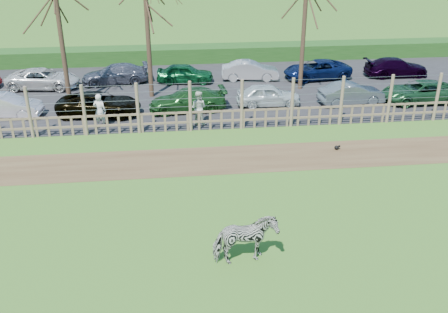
{
  "coord_description": "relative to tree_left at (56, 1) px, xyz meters",
  "views": [
    {
      "loc": [
        -0.97,
        -14.73,
        9.24
      ],
      "look_at": [
        1.0,
        2.5,
        1.1
      ],
      "focal_mm": 40.0,
      "sensor_mm": 36.0,
      "label": 1
    }
  ],
  "objects": [
    {
      "name": "car_2",
      "position": [
        1.84,
        -1.87,
        -4.98
      ],
      "size": [
        4.53,
        2.5,
        1.2
      ],
      "primitive_type": "imported",
      "rotation": [
        0.0,
        0.0,
        1.45
      ],
      "color": "black",
      "rests_on": "asphalt"
    },
    {
      "name": "crow",
      "position": [
        12.88,
        -7.53,
        -5.51
      ],
      "size": [
        0.27,
        0.2,
        0.22
      ],
      "color": "black",
      "rests_on": "ground"
    },
    {
      "name": "car_6",
      "position": [
        19.53,
        -1.78,
        -4.98
      ],
      "size": [
        4.36,
        2.07,
        1.2
      ],
      "primitive_type": "imported",
      "rotation": [
        0.0,
        0.0,
        4.73
      ],
      "color": "#22542D",
      "rests_on": "asphalt"
    },
    {
      "name": "car_13",
      "position": [
        20.44,
        3.44,
        -4.98
      ],
      "size": [
        4.14,
        1.69,
        1.2
      ],
      "primitive_type": "imported",
      "rotation": [
        0.0,
        0.0,
        1.57
      ],
      "color": "black",
      "rests_on": "asphalt"
    },
    {
      "name": "car_11",
      "position": [
        10.76,
        3.73,
        -4.98
      ],
      "size": [
        3.75,
        1.63,
        1.2
      ],
      "primitive_type": "imported",
      "rotation": [
        0.0,
        0.0,
        1.47
      ],
      "color": "beige",
      "rests_on": "asphalt"
    },
    {
      "name": "car_3",
      "position": [
        6.48,
        -1.71,
        -4.98
      ],
      "size": [
        4.26,
        2.02,
        1.2
      ],
      "primitive_type": "imported",
      "rotation": [
        0.0,
        0.0,
        4.8
      ],
      "color": "#215521",
      "rests_on": "asphalt"
    },
    {
      "name": "car_12",
      "position": [
        15.1,
        3.44,
        -4.98
      ],
      "size": [
        4.53,
        2.5,
        1.2
      ],
      "primitive_type": "imported",
      "rotation": [
        0.0,
        0.0,
        4.83
      ],
      "color": "#0B1843",
      "rests_on": "asphalt"
    },
    {
      "name": "car_10",
      "position": [
        6.57,
        3.55,
        -4.98
      ],
      "size": [
        3.65,
        1.78,
        1.2
      ],
      "primitive_type": "imported",
      "rotation": [
        0.0,
        0.0,
        1.47
      ],
      "color": "#0D5427",
      "rests_on": "asphalt"
    },
    {
      "name": "car_8",
      "position": [
        -2.08,
        3.32,
        -4.98
      ],
      "size": [
        4.51,
        2.46,
        1.2
      ],
      "primitive_type": "imported",
      "rotation": [
        0.0,
        0.0,
        1.46
      ],
      "color": "silver",
      "rests_on": "asphalt"
    },
    {
      "name": "visitor_b",
      "position": [
        6.92,
        -3.77,
        -4.71
      ],
      "size": [
        1.01,
        0.89,
        1.72
      ],
      "primitive_type": "imported",
      "rotation": [
        0.0,
        0.0,
        2.8
      ],
      "color": "beige",
      "rests_on": "asphalt"
    },
    {
      "name": "tree_right",
      "position": [
        13.5,
        1.5,
        -0.37
      ],
      "size": [
        4.8,
        4.8,
        7.35
      ],
      "color": "#3D2B1E",
      "rests_on": "ground"
    },
    {
      "name": "tree_mid",
      "position": [
        4.5,
        1.0,
        -0.75
      ],
      "size": [
        4.8,
        4.8,
        6.83
      ],
      "color": "#3D2B1E",
      "rests_on": "ground"
    },
    {
      "name": "car_4",
      "position": [
        10.95,
        -1.36,
        -4.98
      ],
      "size": [
        3.57,
        1.55,
        1.2
      ],
      "primitive_type": "imported",
      "rotation": [
        0.0,
        0.0,
        1.53
      ],
      "color": "white",
      "rests_on": "asphalt"
    },
    {
      "name": "car_1",
      "position": [
        -2.95,
        -1.59,
        -4.98
      ],
      "size": [
        3.74,
        1.59,
        1.2
      ],
      "primitive_type": "imported",
      "rotation": [
        0.0,
        0.0,
        1.48
      ],
      "color": "silver",
      "rests_on": "asphalt"
    },
    {
      "name": "fence",
      "position": [
        6.5,
        -4.5,
        -4.81
      ],
      "size": [
        30.16,
        0.16,
        2.5
      ],
      "color": "brown",
      "rests_on": "ground"
    },
    {
      "name": "visitor_a",
      "position": [
        2.1,
        -3.64,
        -4.71
      ],
      "size": [
        0.72,
        0.57,
        1.72
      ],
      "primitive_type": "imported",
      "rotation": [
        0.0,
        0.0,
        2.87
      ],
      "color": "silver",
      "rests_on": "asphalt"
    },
    {
      "name": "asphalt",
      "position": [
        6.5,
        2.0,
        -5.6
      ],
      "size": [
        44.0,
        13.0,
        0.04
      ],
      "primitive_type": "cube",
      "color": "#232326",
      "rests_on": "ground"
    },
    {
      "name": "zebra",
      "position": [
        7.53,
        -15.17,
        -4.83
      ],
      "size": [
        1.98,
        1.14,
        1.58
      ],
      "primitive_type": "imported",
      "rotation": [
        0.0,
        0.0,
        1.73
      ],
      "color": "gray",
      "rests_on": "ground"
    },
    {
      "name": "hedge",
      "position": [
        6.5,
        9.0,
        -5.07
      ],
      "size": [
        46.0,
        2.0,
        1.1
      ],
      "primitive_type": "cube",
      "color": "#1E4716",
      "rests_on": "ground"
    },
    {
      "name": "ground",
      "position": [
        6.5,
        -12.5,
        -5.62
      ],
      "size": [
        120.0,
        120.0,
        0.0
      ],
      "primitive_type": "plane",
      "color": "#529941",
      "rests_on": "ground"
    },
    {
      "name": "car_9",
      "position": [
        2.19,
        3.88,
        -4.98
      ],
      "size": [
        4.31,
        2.16,
        1.2
      ],
      "primitive_type": "imported",
      "rotation": [
        0.0,
        0.0,
        4.83
      ],
      "color": "#515464",
      "rests_on": "asphalt"
    },
    {
      "name": "tree_left",
      "position": [
        0.0,
        0.0,
        0.0
      ],
      "size": [
        4.8,
        4.8,
        7.88
      ],
      "color": "#3D2B1E",
      "rests_on": "ground"
    },
    {
      "name": "car_5",
      "position": [
        15.59,
        -1.64,
        -4.98
      ],
      "size": [
        3.74,
        1.57,
        1.2
      ],
      "primitive_type": "imported",
      "rotation": [
        0.0,
        0.0,
        1.66
      ],
      "color": "slate",
      "rests_on": "asphalt"
    },
    {
      "name": "dirt_strip",
      "position": [
        6.5,
        -8.0,
        -5.61
      ],
      "size": [
        34.0,
        2.8,
        0.01
      ],
      "primitive_type": "cube",
      "color": "brown",
      "rests_on": "ground"
    }
  ]
}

